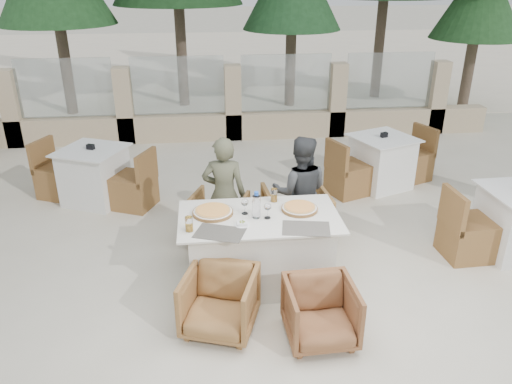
{
  "coord_description": "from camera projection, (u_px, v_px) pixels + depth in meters",
  "views": [
    {
      "loc": [
        -0.56,
        -4.42,
        3.03
      ],
      "look_at": [
        -0.06,
        0.26,
        0.9
      ],
      "focal_mm": 35.0,
      "sensor_mm": 36.0,
      "label": 1
    }
  ],
  "objects": [
    {
      "name": "diner_left",
      "position": [
        224.0,
        194.0,
        5.64
      ],
      "size": [
        0.53,
        0.39,
        1.36
      ],
      "primitive_type": "imported",
      "rotation": [
        0.0,
        0.0,
        3.01
      ],
      "color": "#54553E",
      "rests_on": "ground"
    },
    {
      "name": "armchair_far_left",
      "position": [
        218.0,
        219.0,
        5.93
      ],
      "size": [
        0.83,
        0.84,
        0.6
      ],
      "primitive_type": "imported",
      "rotation": [
        0.0,
        0.0,
        2.76
      ],
      "color": "olive",
      "rests_on": "ground"
    },
    {
      "name": "pizza_right",
      "position": [
        300.0,
        208.0,
        5.07
      ],
      "size": [
        0.45,
        0.45,
        0.05
      ],
      "primitive_type": "cylinder",
      "rotation": [
        0.0,
        0.0,
        0.24
      ],
      "color": "orange",
      "rests_on": "dining_table"
    },
    {
      "name": "diner_right",
      "position": [
        300.0,
        192.0,
        5.71
      ],
      "size": [
        0.73,
        0.62,
        1.35
      ],
      "primitive_type": "imported",
      "rotation": [
        0.0,
        0.0,
        2.97
      ],
      "color": "#3A3D40",
      "rests_on": "ground"
    },
    {
      "name": "wine_glass_near",
      "position": [
        268.0,
        210.0,
        4.88
      ],
      "size": [
        0.09,
        0.09,
        0.18
      ],
      "primitive_type": null,
      "rotation": [
        0.0,
        0.0,
        -0.2
      ],
      "color": "white",
      "rests_on": "dining_table"
    },
    {
      "name": "bg_table_a",
      "position": [
        95.0,
        175.0,
        6.93
      ],
      "size": [
        1.83,
        1.41,
        0.77
      ],
      "primitive_type": null,
      "rotation": [
        0.0,
        0.0,
        -0.41
      ],
      "color": "silver",
      "rests_on": "ground"
    },
    {
      "name": "placemat_near_right",
      "position": [
        306.0,
        228.0,
        4.72
      ],
      "size": [
        0.5,
        0.38,
        0.0
      ],
      "primitive_type": "cube",
      "rotation": [
        0.0,
        0.0,
        -0.18
      ],
      "color": "#5D5850",
      "rests_on": "dining_table"
    },
    {
      "name": "sand_patch",
      "position": [
        217.0,
        59.0,
        17.99
      ],
      "size": [
        30.0,
        16.0,
        0.01
      ],
      "primitive_type": "cube",
      "color": "#FAEACD",
      "rests_on": "ground"
    },
    {
      "name": "pizza_left",
      "position": [
        213.0,
        211.0,
        4.99
      ],
      "size": [
        0.46,
        0.46,
        0.05
      ],
      "primitive_type": "cylinder",
      "rotation": [
        0.0,
        0.0,
        0.13
      ],
      "color": "orange",
      "rests_on": "dining_table"
    },
    {
      "name": "wine_glass_centre",
      "position": [
        245.0,
        205.0,
        4.97
      ],
      "size": [
        0.08,
        0.08,
        0.18
      ],
      "primitive_type": null,
      "rotation": [
        0.0,
        0.0,
        0.12
      ],
      "color": "silver",
      "rests_on": "dining_table"
    },
    {
      "name": "bg_table_b",
      "position": [
        381.0,
        162.0,
        7.41
      ],
      "size": [
        1.83,
        1.36,
        0.77
      ],
      "primitive_type": null,
      "rotation": [
        0.0,
        0.0,
        0.37
      ],
      "color": "white",
      "rests_on": "ground"
    },
    {
      "name": "beer_glass_right",
      "position": [
        274.0,
        195.0,
        5.24
      ],
      "size": [
        0.08,
        0.08,
        0.14
      ],
      "primitive_type": "cylinder",
      "rotation": [
        0.0,
        0.0,
        0.19
      ],
      "color": "#C47E1B",
      "rests_on": "dining_table"
    },
    {
      "name": "dining_table",
      "position": [
        259.0,
        250.0,
        5.11
      ],
      "size": [
        1.6,
        0.9,
        0.77
      ],
      "primitive_type": null,
      "color": "silver",
      "rests_on": "ground"
    },
    {
      "name": "ground",
      "position": [
        264.0,
        279.0,
        5.31
      ],
      "size": [
        80.0,
        80.0,
        0.0
      ],
      "primitive_type": "plane",
      "color": "beige",
      "rests_on": "ground"
    },
    {
      "name": "pine_far_right",
      "position": [
        479.0,
        6.0,
        10.81
      ],
      "size": [
        1.98,
        1.98,
        4.5
      ],
      "primitive_type": "cone",
      "color": "#234E23",
      "rests_on": "ground"
    },
    {
      "name": "armchair_near_right",
      "position": [
        321.0,
        312.0,
        4.35
      ],
      "size": [
        0.62,
        0.63,
        0.56
      ],
      "primitive_type": "imported",
      "rotation": [
        0.0,
        0.0,
        0.04
      ],
      "color": "brown",
      "rests_on": "ground"
    },
    {
      "name": "perimeter_wall_far",
      "position": [
        233.0,
        98.0,
        9.33
      ],
      "size": [
        10.0,
        0.34,
        1.6
      ],
      "primitive_type": null,
      "color": "#C4AF8A",
      "rests_on": "ground"
    },
    {
      "name": "olive_dish",
      "position": [
        242.0,
        223.0,
        4.77
      ],
      "size": [
        0.13,
        0.13,
        0.04
      ],
      "primitive_type": null,
      "rotation": [
        0.0,
        0.0,
        -0.24
      ],
      "color": "white",
      "rests_on": "dining_table"
    },
    {
      "name": "armchair_near_left",
      "position": [
        220.0,
        302.0,
        4.47
      ],
      "size": [
        0.79,
        0.8,
        0.58
      ],
      "primitive_type": "imported",
      "rotation": [
        0.0,
        0.0,
        -0.32
      ],
      "color": "olive",
      "rests_on": "ground"
    },
    {
      "name": "water_bottle",
      "position": [
        256.0,
        205.0,
        4.87
      ],
      "size": [
        0.11,
        0.11,
        0.28
      ],
      "primitive_type": "cylinder",
      "rotation": [
        0.0,
        0.0,
        0.38
      ],
      "color": "#A7C7DB",
      "rests_on": "dining_table"
    },
    {
      "name": "placemat_near_left",
      "position": [
        220.0,
        233.0,
        4.64
      ],
      "size": [
        0.53,
        0.44,
        0.0
      ],
      "primitive_type": "cube",
      "rotation": [
        0.0,
        0.0,
        -0.35
      ],
      "color": "#514D45",
      "rests_on": "dining_table"
    },
    {
      "name": "armchair_far_right",
      "position": [
        296.0,
        215.0,
        5.93
      ],
      "size": [
        0.77,
        0.79,
        0.67
      ],
      "primitive_type": "imported",
      "rotation": [
        0.0,
        0.0,
        3.22
      ],
      "color": "olive",
      "rests_on": "ground"
    },
    {
      "name": "beer_glass_left",
      "position": [
        189.0,
        224.0,
        4.65
      ],
      "size": [
        0.09,
        0.09,
        0.15
      ],
      "primitive_type": "cylinder",
      "rotation": [
        0.0,
        0.0,
        0.38
      ],
      "color": "gold",
      "rests_on": "dining_table"
    }
  ]
}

